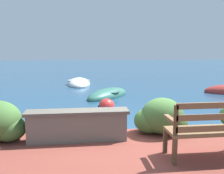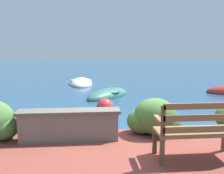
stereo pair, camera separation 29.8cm
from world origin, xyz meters
name	(u,v)px [view 1 (the left image)]	position (x,y,z in m)	size (l,w,h in m)	color
ground_plane	(126,139)	(0.00, 0.00, 0.00)	(80.00, 80.00, 0.00)	navy
park_bench	(208,128)	(1.00, -1.56, 0.70)	(1.26, 0.48, 0.93)	brown
stone_wall	(78,125)	(-1.03, -0.55, 0.51)	(1.90, 0.39, 0.58)	#666056
hedge_clump_left	(74,125)	(-1.10, -0.35, 0.45)	(0.79, 0.57, 0.54)	#426B33
hedge_clump_centre	(161,118)	(0.65, -0.35, 0.54)	(1.07, 0.77, 0.73)	#426B33
rowboat_nearest	(108,95)	(0.11, 4.87, 0.05)	(2.28, 2.44, 0.61)	#336B5B
rowboat_far	(79,83)	(-1.10, 8.63, 0.05)	(1.23, 2.82, 0.61)	silver
mooring_buoy	(107,107)	(-0.16, 2.72, 0.09)	(0.57, 0.57, 0.52)	red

